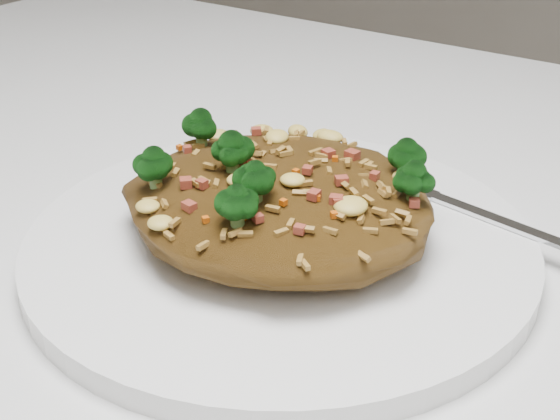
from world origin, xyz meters
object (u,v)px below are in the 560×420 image
(plate, at_px, (280,244))
(fork, at_px, (466,208))
(dining_table, at_px, (290,324))
(fried_rice, at_px, (280,189))

(plate, bearing_deg, fork, 47.92)
(plate, height_order, fork, fork)
(plate, relative_size, fork, 1.80)
(plate, xyz_separation_m, fork, (0.08, 0.09, 0.01))
(dining_table, distance_m, fried_rice, 0.14)
(dining_table, height_order, plate, plate)
(dining_table, distance_m, fork, 0.15)
(fried_rice, xyz_separation_m, fork, (0.08, 0.09, -0.03))
(plate, distance_m, fork, 0.12)
(dining_table, bearing_deg, plate, -62.91)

